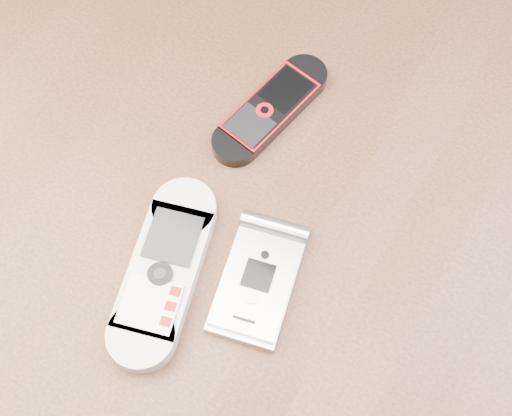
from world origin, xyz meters
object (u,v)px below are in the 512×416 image
at_px(nokia_white, 164,271).
at_px(motorola_razr, 257,282).
at_px(nokia_black_red, 271,109).
at_px(table, 252,257).

xyz_separation_m(nokia_white, motorola_razr, (0.07, 0.03, -0.00)).
relative_size(nokia_black_red, motorola_razr, 1.24).
xyz_separation_m(nokia_white, nokia_black_red, (-0.00, 0.18, -0.00)).
height_order(table, motorola_razr, motorola_razr).
xyz_separation_m(nokia_black_red, motorola_razr, (0.07, -0.15, 0.00)).
bearing_deg(table, nokia_white, -109.68).
distance_m(nokia_white, nokia_black_red, 0.18).
height_order(table, nokia_black_red, nokia_black_red).
bearing_deg(nokia_black_red, nokia_white, -78.25).
bearing_deg(motorola_razr, nokia_black_red, 102.93).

